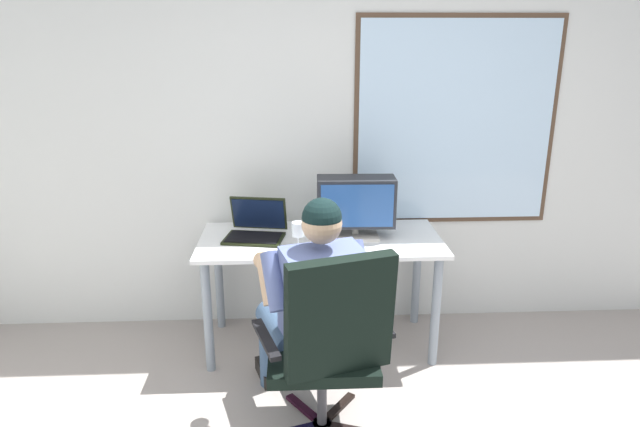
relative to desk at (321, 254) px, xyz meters
name	(u,v)px	position (x,y,z in m)	size (l,w,h in m)	color
wall_rear	(364,113)	(0.30, 0.39, 0.81)	(5.86, 0.08, 2.88)	silver
desk	(321,254)	(0.00, 0.00, 0.00)	(1.48, 0.66, 0.73)	gray
office_chair	(330,339)	(0.00, -0.91, -0.06)	(0.69, 0.61, 1.02)	black
person_seated	(313,302)	(-0.07, -0.66, 0.01)	(0.65, 0.81, 1.21)	#3A5372
crt_monitor	(356,203)	(0.22, 0.03, 0.32)	(0.48, 0.23, 0.37)	beige
laptop	(256,227)	(-0.39, 0.06, 0.17)	(0.40, 0.36, 0.23)	black
wine_glass	(298,231)	(-0.14, -0.16, 0.21)	(0.07, 0.07, 0.16)	silver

